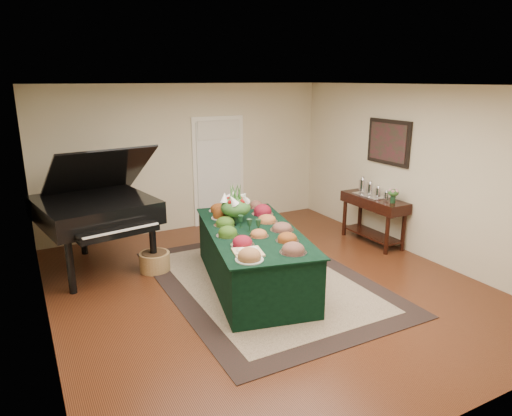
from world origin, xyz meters
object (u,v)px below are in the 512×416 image
buffet_table (253,257)px  floral_centerpiece (236,204)px  mahogany_sideboard (374,208)px  grand_piano (95,208)px

buffet_table → floral_centerpiece: floral_centerpiece is taller
buffet_table → mahogany_sideboard: size_ratio=2.10×
buffet_table → floral_centerpiece: (-0.03, 0.47, 0.66)m
floral_centerpiece → grand_piano: bearing=146.8°
grand_piano → buffet_table: bearing=-42.1°
floral_centerpiece → grand_piano: 2.09m
buffet_table → floral_centerpiece: size_ratio=6.06×
buffet_table → grand_piano: size_ratio=1.32×
buffet_table → grand_piano: bearing=137.9°
grand_piano → mahogany_sideboard: (4.41, -1.09, -0.30)m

